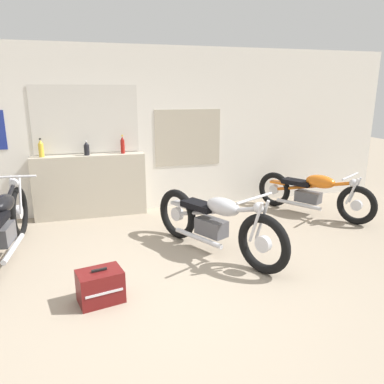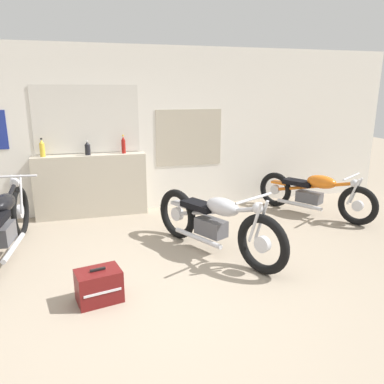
{
  "view_description": "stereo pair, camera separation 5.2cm",
  "coord_description": "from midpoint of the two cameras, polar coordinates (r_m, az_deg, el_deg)",
  "views": [
    {
      "loc": [
        -0.69,
        -3.39,
        2.07
      ],
      "look_at": [
        0.68,
        1.45,
        0.7
      ],
      "focal_mm": 35.0,
      "sensor_mm": 36.0,
      "label": 1
    },
    {
      "loc": [
        -0.64,
        -3.4,
        2.07
      ],
      "look_at": [
        0.68,
        1.45,
        0.7
      ],
      "focal_mm": 35.0,
      "sensor_mm": 36.0,
      "label": 2
    }
  ],
  "objects": [
    {
      "name": "wall_back",
      "position": [
        6.56,
        -9.66,
        9.18
      ],
      "size": [
        10.0,
        0.07,
        2.8
      ],
      "color": "silver",
      "rests_on": "ground_plane"
    },
    {
      "name": "motorcycle_silver",
      "position": [
        4.84,
        3.83,
        -4.67
      ],
      "size": [
        1.13,
        2.02,
        0.89
      ],
      "color": "black",
      "rests_on": "ground_plane"
    },
    {
      "name": "hard_case_darkred",
      "position": [
        3.99,
        -13.63,
        -13.71
      ],
      "size": [
        0.49,
        0.39,
        0.36
      ],
      "color": "maroon",
      "rests_on": "ground_plane"
    },
    {
      "name": "bottle_center",
      "position": [
        6.41,
        -10.18,
        7.04
      ],
      "size": [
        0.07,
        0.07,
        0.31
      ],
      "color": "maroon",
      "rests_on": "sill_counter"
    },
    {
      "name": "motorcycle_orange",
      "position": [
        6.69,
        18.24,
        -0.13
      ],
      "size": [
        1.2,
        1.84,
        0.78
      ],
      "color": "black",
      "rests_on": "ground_plane"
    },
    {
      "name": "bottle_leftmost",
      "position": [
        6.42,
        -21.65,
        6.18
      ],
      "size": [
        0.08,
        0.08,
        0.3
      ],
      "color": "gold",
      "rests_on": "sill_counter"
    },
    {
      "name": "sill_counter",
      "position": [
        6.5,
        -14.85,
        0.94
      ],
      "size": [
        1.82,
        0.28,
        1.05
      ],
      "color": "#B7AD99",
      "rests_on": "ground_plane"
    },
    {
      "name": "bottle_left_center",
      "position": [
        6.37,
        -15.4,
        6.4
      ],
      "size": [
        0.09,
        0.09,
        0.24
      ],
      "color": "black",
      "rests_on": "sill_counter"
    },
    {
      "name": "ground_plane",
      "position": [
        4.03,
        -3.72,
        -15.68
      ],
      "size": [
        24.0,
        24.0,
        0.0
      ],
      "primitive_type": "plane",
      "color": "gray"
    },
    {
      "name": "motorcycle_black",
      "position": [
        5.26,
        -26.52,
        -4.38
      ],
      "size": [
        0.64,
        2.27,
        0.94
      ],
      "color": "black",
      "rests_on": "ground_plane"
    }
  ]
}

